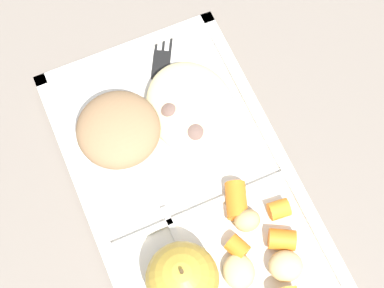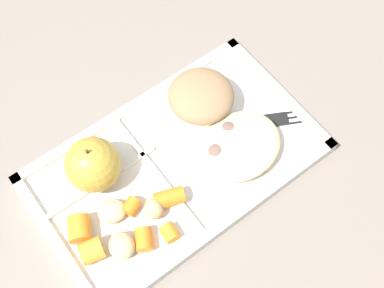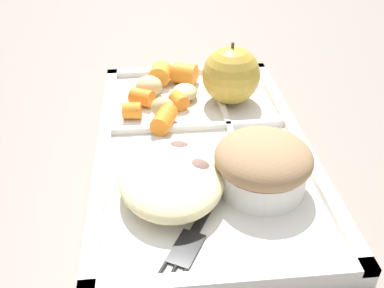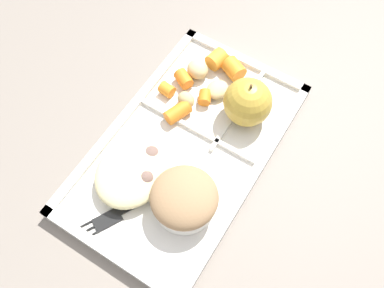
% 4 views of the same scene
% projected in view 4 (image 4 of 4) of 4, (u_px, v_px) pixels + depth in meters
% --- Properties ---
extents(ground, '(6.00, 6.00, 0.00)m').
position_uv_depth(ground, '(186.00, 151.00, 0.62)').
color(ground, slate).
extents(lunch_tray, '(0.37, 0.22, 0.02)m').
position_uv_depth(lunch_tray, '(186.00, 149.00, 0.62)').
color(lunch_tray, silver).
rests_on(lunch_tray, ground).
extents(green_apple, '(0.07, 0.07, 0.08)m').
position_uv_depth(green_apple, '(248.00, 102.00, 0.61)').
color(green_apple, '#B79333').
rests_on(green_apple, lunch_tray).
extents(bran_muffin, '(0.09, 0.09, 0.05)m').
position_uv_depth(bran_muffin, '(184.00, 199.00, 0.55)').
color(bran_muffin, silver).
rests_on(bran_muffin, lunch_tray).
extents(carrot_slice_diagonal, '(0.04, 0.03, 0.02)m').
position_uv_depth(carrot_slice_diagonal, '(178.00, 112.00, 0.63)').
color(carrot_slice_diagonal, orange).
rests_on(carrot_slice_diagonal, lunch_tray).
extents(carrot_slice_tilted, '(0.03, 0.03, 0.03)m').
position_uv_depth(carrot_slice_tilted, '(217.00, 59.00, 0.67)').
color(carrot_slice_tilted, orange).
rests_on(carrot_slice_tilted, lunch_tray).
extents(carrot_slice_edge, '(0.02, 0.02, 0.02)m').
position_uv_depth(carrot_slice_edge, '(167.00, 90.00, 0.65)').
color(carrot_slice_edge, orange).
rests_on(carrot_slice_edge, lunch_tray).
extents(carrot_slice_near_corner, '(0.03, 0.03, 0.02)m').
position_uv_depth(carrot_slice_near_corner, '(184.00, 79.00, 0.65)').
color(carrot_slice_near_corner, orange).
rests_on(carrot_slice_near_corner, lunch_tray).
extents(carrot_slice_large, '(0.03, 0.03, 0.02)m').
position_uv_depth(carrot_slice_large, '(205.00, 97.00, 0.64)').
color(carrot_slice_large, orange).
rests_on(carrot_slice_large, lunch_tray).
extents(carrot_slice_back, '(0.04, 0.04, 0.03)m').
position_uv_depth(carrot_slice_back, '(234.00, 69.00, 0.66)').
color(carrot_slice_back, orange).
rests_on(carrot_slice_back, lunch_tray).
extents(potato_chunk_large, '(0.04, 0.04, 0.03)m').
position_uv_depth(potato_chunk_large, '(198.00, 69.00, 0.66)').
color(potato_chunk_large, tan).
rests_on(potato_chunk_large, lunch_tray).
extents(potato_chunk_wedge, '(0.04, 0.04, 0.02)m').
position_uv_depth(potato_chunk_wedge, '(217.00, 90.00, 0.65)').
color(potato_chunk_wedge, tan).
rests_on(potato_chunk_wedge, lunch_tray).
extents(potato_chunk_small, '(0.03, 0.03, 0.03)m').
position_uv_depth(potato_chunk_small, '(186.00, 100.00, 0.63)').
color(potato_chunk_small, tan).
rests_on(potato_chunk_small, lunch_tray).
extents(egg_noodle_pile, '(0.11, 0.10, 0.03)m').
position_uv_depth(egg_noodle_pile, '(133.00, 171.00, 0.58)').
color(egg_noodle_pile, beige).
rests_on(egg_noodle_pile, lunch_tray).
extents(meatball_side, '(0.03, 0.03, 0.03)m').
position_uv_depth(meatball_side, '(146.00, 180.00, 0.57)').
color(meatball_side, brown).
rests_on(meatball_side, lunch_tray).
extents(meatball_front, '(0.03, 0.03, 0.03)m').
position_uv_depth(meatball_front, '(151.00, 157.00, 0.59)').
color(meatball_front, brown).
rests_on(meatball_front, lunch_tray).
extents(plastic_fork, '(0.14, 0.08, 0.00)m').
position_uv_depth(plastic_fork, '(124.00, 211.00, 0.57)').
color(plastic_fork, black).
rests_on(plastic_fork, lunch_tray).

